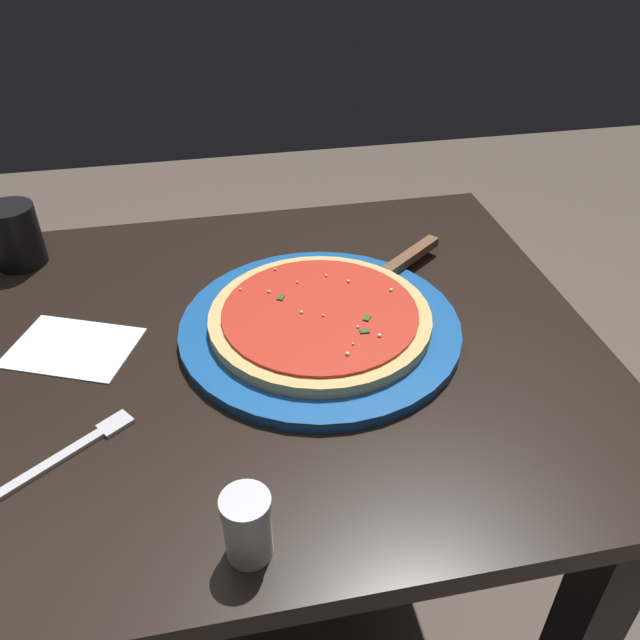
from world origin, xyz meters
TOP-DOWN VIEW (x-y plane):
  - ground_plane at (0.00, 0.00)m, footprint 5.00×5.00m
  - restaurant_table at (0.00, 0.00)m, footprint 0.84×0.74m
  - serving_plate at (0.06, 0.01)m, footprint 0.37×0.37m
  - pizza at (0.06, 0.01)m, footprint 0.29×0.29m
  - pizza_server at (0.20, 0.11)m, footprint 0.20×0.17m
  - cup_tall_drink at (-0.36, 0.27)m, footprint 0.08×0.08m
  - napkin_folded_right at (-0.26, 0.04)m, footprint 0.19×0.16m
  - fork at (-0.25, -0.15)m, footprint 0.16×0.12m
  - parmesan_shaker at (-0.07, -0.31)m, footprint 0.05×0.05m

SIDE VIEW (x-z plane):
  - ground_plane at x=0.00m, z-range 0.00..0.00m
  - restaurant_table at x=0.00m, z-range 0.21..0.97m
  - napkin_folded_right at x=-0.26m, z-range 0.76..0.76m
  - fork at x=-0.25m, z-range 0.76..0.76m
  - serving_plate at x=0.06m, z-range 0.76..0.77m
  - pizza_server at x=0.20m, z-range 0.77..0.78m
  - pizza at x=0.06m, z-range 0.77..0.79m
  - parmesan_shaker at x=-0.07m, z-range 0.76..0.83m
  - cup_tall_drink at x=-0.36m, z-range 0.76..0.85m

